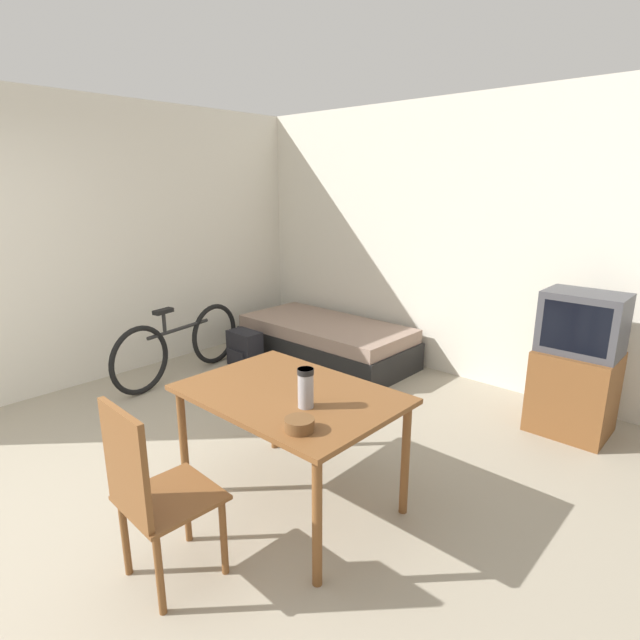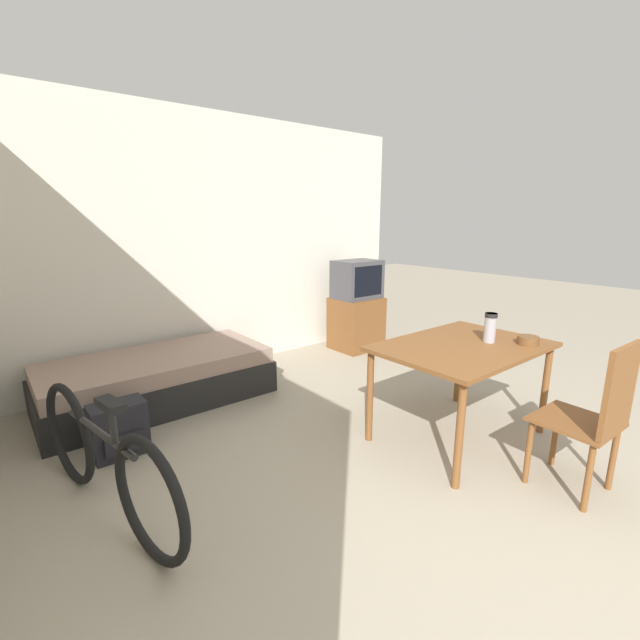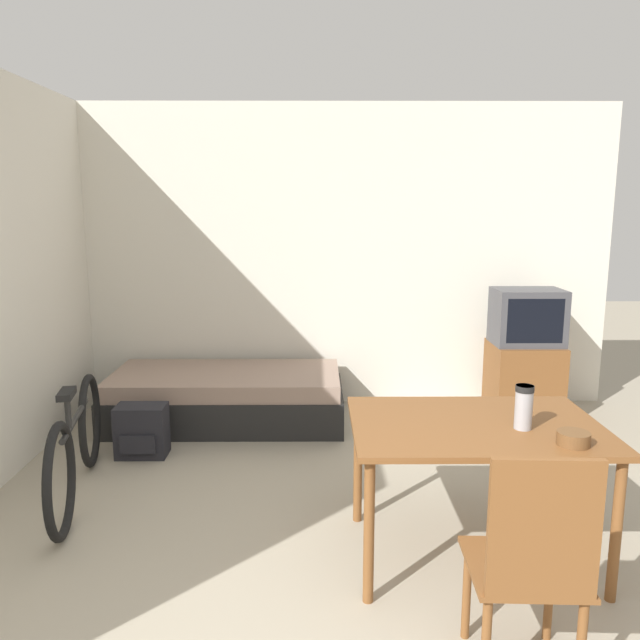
# 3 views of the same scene
# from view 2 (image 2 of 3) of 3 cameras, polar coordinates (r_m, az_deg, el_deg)

# --- Properties ---
(ground_plane) EXTENTS (20.00, 20.00, 0.00)m
(ground_plane) POSITION_cam_2_polar(r_m,az_deg,el_deg) (2.57, 33.92, -28.81)
(ground_plane) COLOR #9E937F
(wall_back) EXTENTS (5.22, 0.06, 2.70)m
(wall_back) POSITION_cam_2_polar(r_m,az_deg,el_deg) (4.75, -14.88, 9.56)
(wall_back) COLOR silver
(wall_back) RESTS_ON ground_plane
(daybed) EXTENTS (1.95, 0.93, 0.44)m
(daybed) POSITION_cam_2_polar(r_m,az_deg,el_deg) (4.18, -20.79, -7.39)
(daybed) COLOR black
(daybed) RESTS_ON ground_plane
(tv) EXTENTS (0.57, 0.51, 1.13)m
(tv) POSITION_cam_2_polar(r_m,az_deg,el_deg) (5.42, 4.90, 1.67)
(tv) COLOR brown
(tv) RESTS_ON ground_plane
(dining_table) EXTENTS (1.25, 0.88, 0.74)m
(dining_table) POSITION_cam_2_polar(r_m,az_deg,el_deg) (3.33, 18.42, -4.43)
(dining_table) COLOR brown
(dining_table) RESTS_ON ground_plane
(wooden_chair) EXTENTS (0.44, 0.44, 0.97)m
(wooden_chair) POSITION_cam_2_polar(r_m,az_deg,el_deg) (3.01, 32.90, -10.35)
(wooden_chair) COLOR brown
(wooden_chair) RESTS_ON ground_plane
(bicycle) EXTENTS (0.35, 1.63, 0.75)m
(bicycle) POSITION_cam_2_polar(r_m,az_deg,el_deg) (2.75, -26.82, -16.42)
(bicycle) COLOR black
(bicycle) RESTS_ON ground_plane
(thermos_flask) EXTENTS (0.09, 0.09, 0.22)m
(thermos_flask) POSITION_cam_2_polar(r_m,az_deg,el_deg) (3.41, 21.76, -0.76)
(thermos_flask) COLOR #99999E
(thermos_flask) RESTS_ON dining_table
(mate_bowl) EXTENTS (0.15, 0.15, 0.06)m
(mate_bowl) POSITION_cam_2_polar(r_m,az_deg,el_deg) (3.48, 26.00, -2.45)
(mate_bowl) COLOR brown
(mate_bowl) RESTS_ON dining_table
(backpack) EXTENTS (0.36, 0.25, 0.38)m
(backpack) POSITION_cam_2_polar(r_m,az_deg,el_deg) (3.41, -25.22, -13.06)
(backpack) COLOR black
(backpack) RESTS_ON ground_plane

